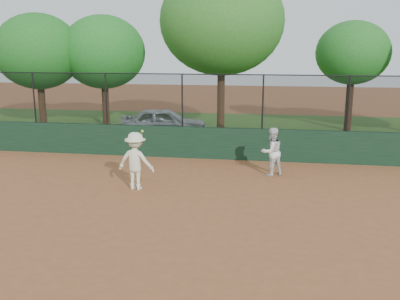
% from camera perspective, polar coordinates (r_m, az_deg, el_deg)
% --- Properties ---
extents(ground, '(80.00, 80.00, 0.00)m').
position_cam_1_polar(ground, '(11.51, -5.77, -8.12)').
color(ground, brown).
rests_on(ground, ground).
extents(back_wall, '(26.00, 0.20, 1.20)m').
position_cam_1_polar(back_wall, '(16.98, -0.59, 0.96)').
color(back_wall, '#183520').
rests_on(back_wall, ground).
extents(grass_strip, '(36.00, 12.00, 0.01)m').
position_cam_1_polar(grass_strip, '(22.92, 2.00, 2.57)').
color(grass_strip, '#284D18').
rests_on(grass_strip, ground).
extents(parked_car, '(4.19, 2.07, 1.38)m').
position_cam_1_polar(parked_car, '(21.09, -4.63, 3.52)').
color(parked_car, '#ACB1B6').
rests_on(parked_car, ground).
extents(player_second, '(0.98, 0.94, 1.60)m').
position_cam_1_polar(player_second, '(14.79, 9.15, -0.23)').
color(player_second, white).
rests_on(player_second, ground).
extents(player_main, '(1.19, 0.77, 1.83)m').
position_cam_1_polar(player_main, '(13.29, -8.22, -1.40)').
color(player_main, '#EBEBC7').
rests_on(player_main, ground).
extents(fence_assembly, '(26.00, 0.06, 2.00)m').
position_cam_1_polar(fence_assembly, '(16.72, -0.70, 6.45)').
color(fence_assembly, black).
rests_on(fence_assembly, back_wall).
extents(tree_0, '(4.40, 4.00, 5.85)m').
position_cam_1_polar(tree_0, '(24.44, -20.03, 11.74)').
color(tree_0, '#462D19').
rests_on(tree_0, ground).
extents(tree_1, '(4.34, 3.95, 5.79)m').
position_cam_1_polar(tree_1, '(23.93, -12.29, 12.12)').
color(tree_1, '#482D19').
rests_on(tree_1, ground).
extents(tree_2, '(5.72, 5.20, 7.79)m').
position_cam_1_polar(tree_2, '(21.24, 2.80, 16.12)').
color(tree_2, '#492E1A').
rests_on(tree_2, ground).
extents(tree_3, '(3.60, 3.28, 5.45)m').
position_cam_1_polar(tree_3, '(23.59, 18.97, 11.64)').
color(tree_3, '#372112').
rests_on(tree_3, ground).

